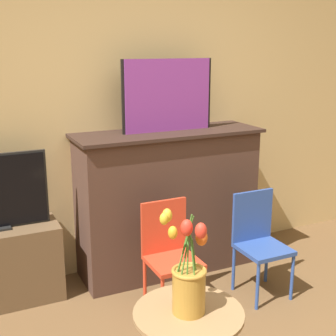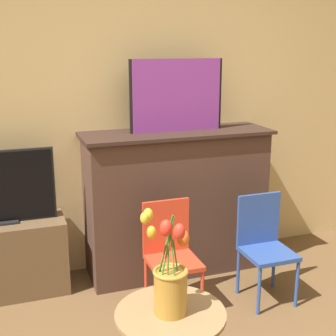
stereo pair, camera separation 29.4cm
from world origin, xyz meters
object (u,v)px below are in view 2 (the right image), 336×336
painting (177,95)px  chair_blue (264,241)px  chair_red (170,250)px  vase_tulips (170,281)px

painting → chair_blue: painting is taller
chair_red → vase_tulips: bearing=-109.8°
chair_red → chair_blue: same height
chair_blue → vase_tulips: (-0.97, -0.77, 0.26)m
painting → vase_tulips: bearing=-111.6°
painting → chair_blue: bearing=-55.6°
chair_red → vase_tulips: vase_tulips is taller
chair_blue → vase_tulips: 1.27m
chair_red → vase_tulips: size_ratio=1.41×
chair_red → chair_blue: bearing=-7.7°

